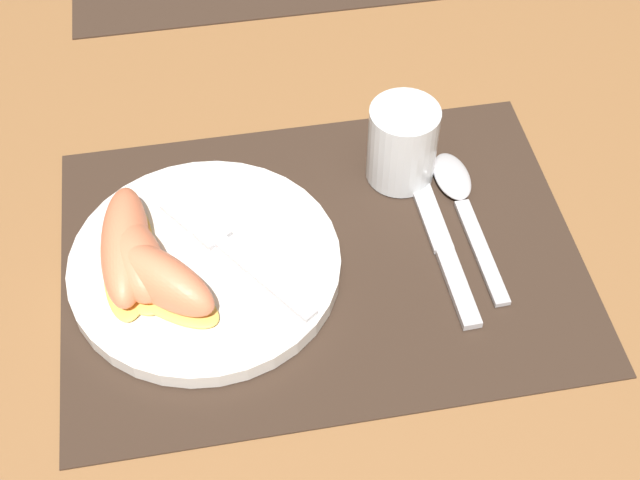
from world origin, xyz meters
TOP-DOWN VIEW (x-y plane):
  - ground_plane at (0.00, 0.00)m, footprint 3.00×3.00m
  - placemat at (0.00, 0.00)m, footprint 0.46×0.34m
  - plate at (-0.10, 0.00)m, footprint 0.24×0.24m
  - juice_glass at (0.09, 0.09)m, footprint 0.07×0.07m
  - knife at (0.11, -0.00)m, footprint 0.02×0.21m
  - spoon at (0.14, 0.04)m, footprint 0.04×0.18m
  - fork at (-0.08, 0.01)m, footprint 0.12×0.16m
  - citrus_wedge_0 at (-0.17, 0.01)m, footprint 0.05×0.14m
  - citrus_wedge_1 at (-0.16, -0.01)m, footprint 0.08×0.11m
  - citrus_wedge_2 at (-0.14, -0.03)m, footprint 0.12×0.12m

SIDE VIEW (x-z plane):
  - ground_plane at x=0.00m, z-range 0.00..0.00m
  - placemat at x=0.00m, z-range 0.00..0.00m
  - knife at x=0.11m, z-range 0.00..0.01m
  - spoon at x=0.14m, z-range 0.00..0.01m
  - plate at x=-0.10m, z-range 0.00..0.02m
  - fork at x=-0.08m, z-range 0.02..0.02m
  - citrus_wedge_0 at x=-0.17m, z-range 0.02..0.06m
  - juice_glass at x=0.09m, z-range 0.00..0.08m
  - citrus_wedge_1 at x=-0.16m, z-range 0.02..0.06m
  - citrus_wedge_2 at x=-0.14m, z-range 0.02..0.06m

